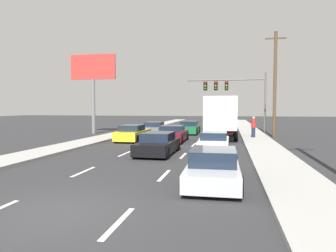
{
  "coord_description": "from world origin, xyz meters",
  "views": [
    {
      "loc": [
        4.15,
        -6.71,
        2.61
      ],
      "look_at": [
        -0.13,
        14.53,
        1.34
      ],
      "focal_mm": 32.46,
      "sensor_mm": 36.0,
      "label": 1
    }
  ],
  "objects_px": {
    "car_maroon": "(173,134)",
    "roadside_billboard": "(93,76)",
    "car_green": "(189,128)",
    "box_truck": "(221,115)",
    "pedestrian_near_corner": "(253,127)",
    "car_yellow": "(133,133)",
    "car_white": "(214,142)",
    "car_black": "(158,144)",
    "traffic_signal_mast": "(228,89)",
    "utility_pole_mid": "(275,83)",
    "car_gray": "(155,128)",
    "car_silver": "(213,167)"
  },
  "relations": [
    {
      "from": "car_gray",
      "to": "roadside_billboard",
      "type": "relative_size",
      "value": 0.54
    },
    {
      "from": "car_white",
      "to": "car_black",
      "type": "bearing_deg",
      "value": -143.82
    },
    {
      "from": "car_green",
      "to": "traffic_signal_mast",
      "type": "relative_size",
      "value": 0.5
    },
    {
      "from": "car_green",
      "to": "utility_pole_mid",
      "type": "distance_m",
      "value": 9.29
    },
    {
      "from": "car_black",
      "to": "car_white",
      "type": "xyz_separation_m",
      "value": [
        3.05,
        2.23,
        -0.04
      ]
    },
    {
      "from": "car_maroon",
      "to": "car_yellow",
      "type": "bearing_deg",
      "value": 178.94
    },
    {
      "from": "car_yellow",
      "to": "box_truck",
      "type": "distance_m",
      "value": 7.66
    },
    {
      "from": "utility_pole_mid",
      "to": "box_truck",
      "type": "bearing_deg",
      "value": -156.38
    },
    {
      "from": "car_gray",
      "to": "pedestrian_near_corner",
      "type": "xyz_separation_m",
      "value": [
        9.61,
        -3.73,
        0.47
      ]
    },
    {
      "from": "car_black",
      "to": "car_white",
      "type": "distance_m",
      "value": 3.77
    },
    {
      "from": "car_silver",
      "to": "pedestrian_near_corner",
      "type": "height_order",
      "value": "pedestrian_near_corner"
    },
    {
      "from": "traffic_signal_mast",
      "to": "box_truck",
      "type": "bearing_deg",
      "value": -93.82
    },
    {
      "from": "roadside_billboard",
      "to": "car_yellow",
      "type": "bearing_deg",
      "value": -43.49
    },
    {
      "from": "car_white",
      "to": "traffic_signal_mast",
      "type": "distance_m",
      "value": 16.04
    },
    {
      "from": "roadside_billboard",
      "to": "car_gray",
      "type": "bearing_deg",
      "value": 12.73
    },
    {
      "from": "car_black",
      "to": "car_silver",
      "type": "relative_size",
      "value": 0.95
    },
    {
      "from": "pedestrian_near_corner",
      "to": "car_green",
      "type": "bearing_deg",
      "value": 146.3
    },
    {
      "from": "traffic_signal_mast",
      "to": "utility_pole_mid",
      "type": "xyz_separation_m",
      "value": [
        4.05,
        -6.12,
        0.04
      ]
    },
    {
      "from": "car_black",
      "to": "utility_pole_mid",
      "type": "xyz_separation_m",
      "value": [
        7.88,
        11.56,
        4.23
      ]
    },
    {
      "from": "car_white",
      "to": "pedestrian_near_corner",
      "type": "relative_size",
      "value": 2.61
    },
    {
      "from": "car_silver",
      "to": "traffic_signal_mast",
      "type": "relative_size",
      "value": 0.54
    },
    {
      "from": "car_maroon",
      "to": "roadside_billboard",
      "type": "xyz_separation_m",
      "value": [
        -9.39,
        5.86,
        5.31
      ]
    },
    {
      "from": "car_white",
      "to": "utility_pole_mid",
      "type": "bearing_deg",
      "value": 62.6
    },
    {
      "from": "box_truck",
      "to": "pedestrian_near_corner",
      "type": "xyz_separation_m",
      "value": [
        2.7,
        0.46,
        -0.99
      ]
    },
    {
      "from": "pedestrian_near_corner",
      "to": "car_yellow",
      "type": "bearing_deg",
      "value": -160.27
    },
    {
      "from": "car_black",
      "to": "car_white",
      "type": "height_order",
      "value": "car_black"
    },
    {
      "from": "car_gray",
      "to": "car_green",
      "type": "bearing_deg",
      "value": 4.51
    },
    {
      "from": "pedestrian_near_corner",
      "to": "traffic_signal_mast",
      "type": "bearing_deg",
      "value": 105.74
    },
    {
      "from": "box_truck",
      "to": "car_white",
      "type": "relative_size",
      "value": 1.68
    },
    {
      "from": "car_maroon",
      "to": "traffic_signal_mast",
      "type": "height_order",
      "value": "traffic_signal_mast"
    },
    {
      "from": "car_maroon",
      "to": "box_truck",
      "type": "height_order",
      "value": "box_truck"
    },
    {
      "from": "car_maroon",
      "to": "pedestrian_near_corner",
      "type": "distance_m",
      "value": 7.26
    },
    {
      "from": "box_truck",
      "to": "utility_pole_mid",
      "type": "distance_m",
      "value": 5.74
    },
    {
      "from": "car_gray",
      "to": "box_truck",
      "type": "distance_m",
      "value": 8.21
    },
    {
      "from": "car_yellow",
      "to": "car_white",
      "type": "height_order",
      "value": "car_yellow"
    },
    {
      "from": "utility_pole_mid",
      "to": "pedestrian_near_corner",
      "type": "bearing_deg",
      "value": -140.64
    },
    {
      "from": "car_green",
      "to": "car_gray",
      "type": "bearing_deg",
      "value": -175.49
    },
    {
      "from": "car_yellow",
      "to": "roadside_billboard",
      "type": "relative_size",
      "value": 0.57
    },
    {
      "from": "car_yellow",
      "to": "pedestrian_near_corner",
      "type": "height_order",
      "value": "pedestrian_near_corner"
    },
    {
      "from": "car_green",
      "to": "car_maroon",
      "type": "distance_m",
      "value": 7.53
    },
    {
      "from": "car_maroon",
      "to": "car_green",
      "type": "bearing_deg",
      "value": 87.6
    },
    {
      "from": "utility_pole_mid",
      "to": "pedestrian_near_corner",
      "type": "distance_m",
      "value": 4.5
    },
    {
      "from": "car_maroon",
      "to": "car_silver",
      "type": "distance_m",
      "value": 13.11
    },
    {
      "from": "car_gray",
      "to": "car_green",
      "type": "xyz_separation_m",
      "value": [
        3.59,
        0.28,
        0.05
      ]
    },
    {
      "from": "car_maroon",
      "to": "car_white",
      "type": "height_order",
      "value": "car_maroon"
    },
    {
      "from": "traffic_signal_mast",
      "to": "car_black",
      "type": "bearing_deg",
      "value": -102.24
    },
    {
      "from": "car_maroon",
      "to": "car_silver",
      "type": "bearing_deg",
      "value": -73.3
    },
    {
      "from": "car_silver",
      "to": "roadside_billboard",
      "type": "relative_size",
      "value": 0.58
    },
    {
      "from": "car_green",
      "to": "car_white",
      "type": "bearing_deg",
      "value": -75.4
    },
    {
      "from": "car_gray",
      "to": "utility_pole_mid",
      "type": "height_order",
      "value": "utility_pole_mid"
    }
  ]
}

